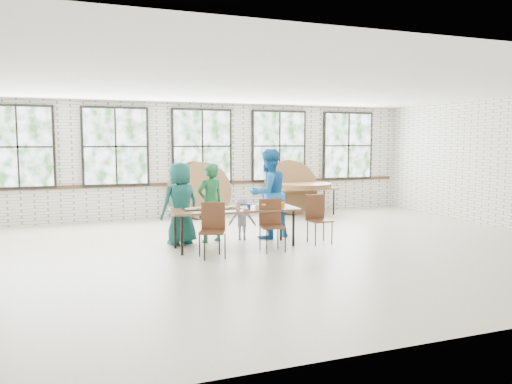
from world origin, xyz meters
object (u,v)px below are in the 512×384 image
Objects in this scene: dining_table at (235,211)px; chair_near_left at (213,225)px; chair_near_right at (271,220)px; storage_table at (304,190)px.

dining_table is 0.85m from chair_near_left.
dining_table is 0.74m from chair_near_right.
dining_table and storage_table have the same top height.
chair_near_right is at bearing -124.58° from storage_table.
chair_near_left is at bearing -133.09° from dining_table.
chair_near_left reaches higher than storage_table.
chair_near_right is at bearing 28.49° from chair_near_left.
dining_table is 2.56× the size of chair_near_left.
chair_near_left is 5.37m from storage_table.
chair_near_left is 1.00× the size of chair_near_right.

